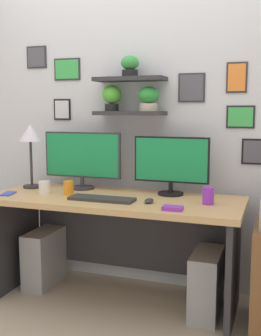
# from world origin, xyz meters

# --- Properties ---
(ground_plane) EXTENTS (8.00, 8.00, 0.00)m
(ground_plane) POSITION_xyz_m (0.00, 0.00, 0.00)
(ground_plane) COLOR tan
(back_wall_assembly) EXTENTS (4.40, 0.24, 2.70)m
(back_wall_assembly) POSITION_xyz_m (0.00, 0.44, 1.36)
(back_wall_assembly) COLOR silver
(back_wall_assembly) RESTS_ON ground
(desk) EXTENTS (1.74, 0.68, 0.75)m
(desk) POSITION_xyz_m (0.00, 0.06, 0.54)
(desk) COLOR tan
(desk) RESTS_ON ground
(monitor_left) EXTENTS (0.61, 0.18, 0.43)m
(monitor_left) POSITION_xyz_m (-0.34, 0.22, 0.98)
(monitor_left) COLOR #2D2D33
(monitor_left) RESTS_ON desk
(monitor_right) EXTENTS (0.53, 0.18, 0.41)m
(monitor_right) POSITION_xyz_m (0.34, 0.22, 0.97)
(monitor_right) COLOR black
(monitor_right) RESTS_ON desk
(keyboard) EXTENTS (0.44, 0.14, 0.02)m
(keyboard) POSITION_xyz_m (-0.04, -0.12, 0.76)
(keyboard) COLOR #2D2D33
(keyboard) RESTS_ON desk
(computer_mouse) EXTENTS (0.06, 0.09, 0.03)m
(computer_mouse) POSITION_xyz_m (0.28, -0.10, 0.77)
(computer_mouse) COLOR #2D2D33
(computer_mouse) RESTS_ON desk
(desk_lamp) EXTENTS (0.17, 0.17, 0.48)m
(desk_lamp) POSITION_xyz_m (-0.73, 0.12, 1.13)
(desk_lamp) COLOR #2D2D33
(desk_lamp) RESTS_ON desk
(cell_phone) EXTENTS (0.10, 0.15, 0.01)m
(cell_phone) POSITION_xyz_m (-0.75, -0.16, 0.76)
(cell_phone) COLOR blue
(cell_phone) RESTS_ON desk
(coffee_mug) EXTENTS (0.08, 0.08, 0.09)m
(coffee_mug) POSITION_xyz_m (-0.52, -0.05, 0.80)
(coffee_mug) COLOR white
(coffee_mug) RESTS_ON desk
(pen_cup) EXTENTS (0.07, 0.07, 0.10)m
(pen_cup) POSITION_xyz_m (-0.33, -0.04, 0.80)
(pen_cup) COLOR orange
(pen_cup) RESTS_ON desk
(scissors_tray) EXTENTS (0.12, 0.08, 0.02)m
(scissors_tray) POSITION_xyz_m (0.47, -0.23, 0.76)
(scissors_tray) COLOR purple
(scissors_tray) RESTS_ON desk
(water_cup) EXTENTS (0.07, 0.07, 0.11)m
(water_cup) POSITION_xyz_m (0.64, -0.01, 0.81)
(water_cup) COLOR purple
(water_cup) RESTS_ON desk
(computer_tower_left) EXTENTS (0.18, 0.40, 0.42)m
(computer_tower_left) POSITION_xyz_m (-0.62, 0.10, 0.21)
(computer_tower_left) COLOR #99999E
(computer_tower_left) RESTS_ON ground
(computer_tower_right) EXTENTS (0.18, 0.40, 0.43)m
(computer_tower_right) POSITION_xyz_m (0.64, 0.02, 0.21)
(computer_tower_right) COLOR #99999E
(computer_tower_right) RESTS_ON ground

